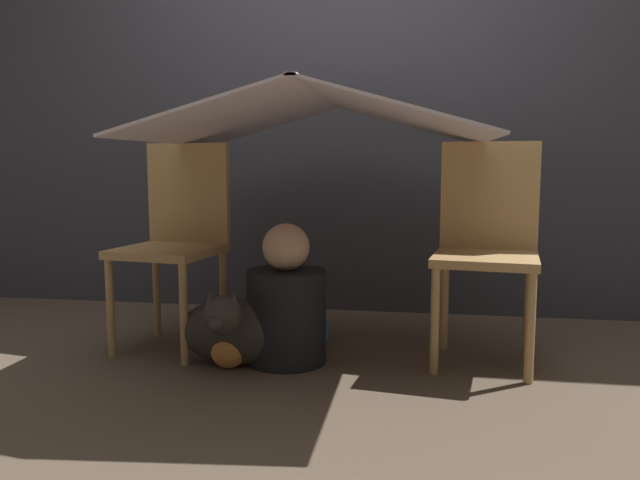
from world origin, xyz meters
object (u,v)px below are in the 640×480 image
chair_right (487,241)px  dog (235,330)px  chair_left (176,235)px  person_front (286,306)px

chair_right → dog: (-1.04, -0.27, -0.36)m
chair_left → person_front: 0.65m
chair_left → chair_right: bearing=8.7°
person_front → dog: (-0.20, -0.09, -0.09)m
chair_left → chair_right: same height
chair_right → dog: bearing=-157.7°
chair_left → chair_right: 1.40m
dog → person_front: bearing=24.8°
person_front → chair_left: bearing=162.6°
chair_left → dog: (0.36, -0.27, -0.36)m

